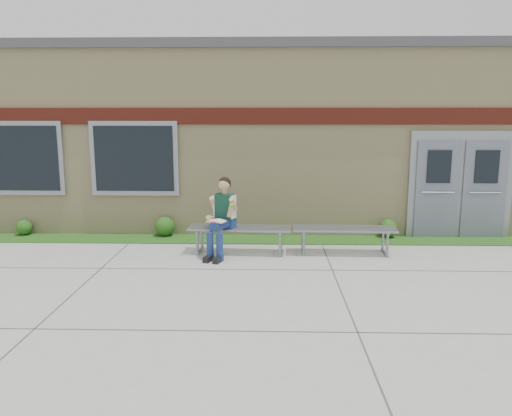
{
  "coord_description": "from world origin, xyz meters",
  "views": [
    {
      "loc": [
        -0.1,
        -7.74,
        2.61
      ],
      "look_at": [
        -0.34,
        1.7,
        0.86
      ],
      "focal_mm": 35.0,
      "sensor_mm": 36.0,
      "label": 1
    }
  ],
  "objects": [
    {
      "name": "shrub_mid",
      "position": [
        -2.37,
        2.85,
        0.23
      ],
      "size": [
        0.42,
        0.42,
        0.42
      ],
      "primitive_type": "sphere",
      "color": "#224F15",
      "rests_on": "grass_strip"
    },
    {
      "name": "ground",
      "position": [
        0.0,
        0.0,
        0.0
      ],
      "size": [
        80.0,
        80.0,
        0.0
      ],
      "primitive_type": "plane",
      "color": "#9E9E99",
      "rests_on": "ground"
    },
    {
      "name": "shrub_east",
      "position": [
        2.49,
        2.85,
        0.21
      ],
      "size": [
        0.39,
        0.39,
        0.39
      ],
      "primitive_type": "sphere",
      "color": "#224F15",
      "rests_on": "grass_strip"
    },
    {
      "name": "grass_strip",
      "position": [
        0.0,
        2.6,
        0.01
      ],
      "size": [
        16.0,
        0.8,
        0.02
      ],
      "primitive_type": "cube",
      "color": "#224F15",
      "rests_on": "ground"
    },
    {
      "name": "school_building",
      "position": [
        -0.0,
        5.99,
        2.1
      ],
      "size": [
        16.2,
        6.22,
        4.2
      ],
      "color": "beige",
      "rests_on": "ground"
    },
    {
      "name": "shrub_west",
      "position": [
        -5.49,
        2.85,
        0.19
      ],
      "size": [
        0.33,
        0.33,
        0.33
      ],
      "primitive_type": "sphere",
      "color": "#224F15",
      "rests_on": "grass_strip"
    },
    {
      "name": "bench_left",
      "position": [
        -0.65,
        1.58,
        0.39
      ],
      "size": [
        1.99,
        0.66,
        0.51
      ],
      "rotation": [
        0.0,
        0.0,
        -0.06
      ],
      "color": "gray",
      "rests_on": "ground"
    },
    {
      "name": "girl",
      "position": [
        -0.97,
        1.37,
        0.78
      ],
      "size": [
        0.61,
        0.93,
        1.48
      ],
      "rotation": [
        0.0,
        0.0,
        -0.33
      ],
      "color": "navy",
      "rests_on": "ground"
    },
    {
      "name": "bench_right",
      "position": [
        1.35,
        1.58,
        0.39
      ],
      "size": [
        1.96,
        0.61,
        0.51
      ],
      "rotation": [
        0.0,
        0.0,
        -0.03
      ],
      "color": "gray",
      "rests_on": "ground"
    }
  ]
}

